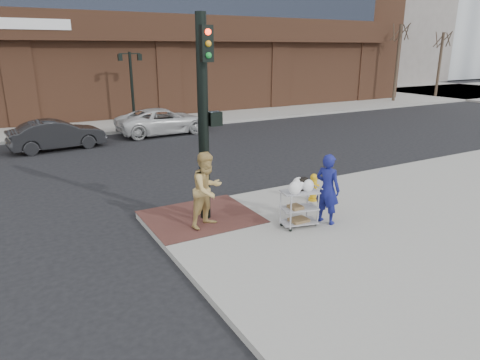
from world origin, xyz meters
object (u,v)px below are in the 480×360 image
lamp_post (132,80)px  pedestrian_tan (207,190)px  traffic_signal_pole (204,114)px  sedan_dark (57,135)px  fire_hydrant (313,187)px  utility_cart (299,205)px  minivan_white (163,121)px  woman_blue (328,189)px

lamp_post → pedestrian_tan: (-2.67, -15.71, -1.53)m
traffic_signal_pole → sedan_dark: (-2.22, 10.93, -2.16)m
sedan_dark → fire_hydrant: sedan_dark is taller
lamp_post → traffic_signal_pole: size_ratio=0.80×
traffic_signal_pole → fire_hydrant: traffic_signal_pole is taller
pedestrian_tan → fire_hydrant: bearing=-17.9°
sedan_dark → fire_hydrant: (5.45, -11.24, -0.11)m
sedan_dark → utility_cart: utility_cart is taller
traffic_signal_pole → utility_cart: bearing=-42.3°
sedan_dark → traffic_signal_pole: bearing=-174.6°
minivan_white → lamp_post: bearing=9.8°
traffic_signal_pole → woman_blue: 3.53m
woman_blue → minivan_white: woman_blue is taller
traffic_signal_pole → minivan_white: traffic_signal_pole is taller
pedestrian_tan → fire_hydrant: size_ratio=2.34×
utility_cart → minivan_white: bearing=84.3°
lamp_post → traffic_signal_pole: 15.43m
utility_cart → fire_hydrant: bearing=41.1°
woman_blue → sedan_dark: woman_blue is taller
minivan_white → utility_cart: size_ratio=3.99×
sedan_dark → lamp_post: bearing=-53.7°
woman_blue → utility_cart: (-0.73, 0.15, -0.33)m
lamp_post → sedan_dark: 6.66m
fire_hydrant → pedestrian_tan: bearing=-177.1°
fire_hydrant → utility_cart: bearing=-138.9°
traffic_signal_pole → woman_blue: (2.48, -1.75, -1.80)m
lamp_post → traffic_signal_pole: (-2.48, -15.23, 0.21)m
sedan_dark → utility_cart: bearing=-168.5°
pedestrian_tan → utility_cart: bearing=-50.6°
pedestrian_tan → sedan_dark: 11.60m
woman_blue → traffic_signal_pole: bearing=33.9°
lamp_post → traffic_signal_pole: bearing=-99.2°
traffic_signal_pole → pedestrian_tan: (-0.19, -0.48, -1.75)m
minivan_white → fire_hydrant: (0.10, -12.36, -0.12)m
lamp_post → utility_cart: 16.95m
pedestrian_tan → utility_cart: (1.94, -1.11, -0.38)m
minivan_white → fire_hydrant: size_ratio=6.09×
pedestrian_tan → sedan_dark: size_ratio=0.46×
lamp_post → pedestrian_tan: lamp_post is taller
woman_blue → sedan_dark: size_ratio=0.44×
traffic_signal_pole → fire_hydrant: bearing=-5.5°
utility_cart → fire_hydrant: utility_cart is taller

